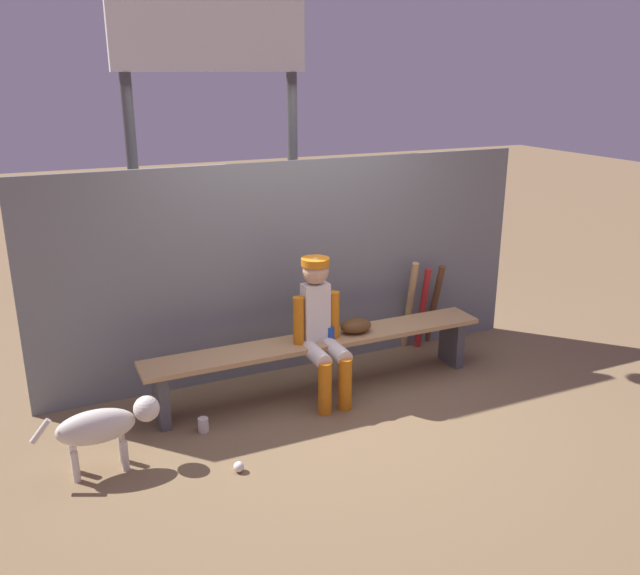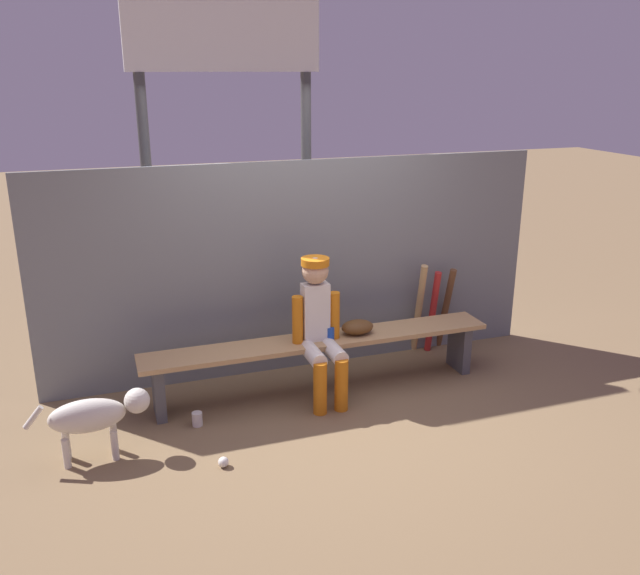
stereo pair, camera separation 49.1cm
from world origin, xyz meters
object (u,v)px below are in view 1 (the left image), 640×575
(cup_on_ground, at_px, (203,425))
(scoreboard, at_px, (219,80))
(bat_wood_tan, at_px, (409,305))
(cup_on_bench, at_px, (330,333))
(player_seated, at_px, (321,325))
(bat_aluminum_red, at_px, (423,309))
(bat_wood_dark, at_px, (434,304))
(baseball_glove, at_px, (356,326))
(dugout_bench, at_px, (320,349))
(dog, at_px, (105,426))
(baseball, at_px, (239,467))

(cup_on_ground, bearing_deg, scoreboard, 65.93)
(bat_wood_tan, height_order, cup_on_bench, bat_wood_tan)
(scoreboard, bearing_deg, cup_on_bench, -72.50)
(player_seated, distance_m, cup_on_bench, 0.18)
(bat_aluminum_red, height_order, cup_on_bench, bat_aluminum_red)
(bat_wood_tan, height_order, bat_aluminum_red, bat_wood_tan)
(bat_wood_dark, xyz_separation_m, cup_on_bench, (-1.38, -0.50, 0.11))
(baseball_glove, distance_m, bat_wood_tan, 0.93)
(dugout_bench, xyz_separation_m, dog, (-1.82, -0.48, -0.05))
(scoreboard, bearing_deg, cup_on_ground, -114.07)
(dugout_bench, height_order, cup_on_ground, dugout_bench)
(dugout_bench, relative_size, bat_wood_tan, 3.21)
(dog, bearing_deg, bat_wood_tan, 17.20)
(bat_wood_dark, relative_size, cup_on_bench, 7.67)
(bat_wood_tan, bearing_deg, bat_wood_dark, 4.38)
(player_seated, relative_size, bat_aluminum_red, 1.43)
(player_seated, relative_size, cup_on_bench, 10.77)
(cup_on_ground, distance_m, dog, 0.81)
(baseball_glove, relative_size, baseball, 3.78)
(player_seated, height_order, scoreboard, scoreboard)
(baseball, bearing_deg, scoreboard, 73.98)
(bat_wood_tan, distance_m, dog, 3.11)
(dugout_bench, distance_m, bat_aluminum_red, 1.35)
(cup_on_ground, bearing_deg, dog, -162.92)
(baseball_glove, distance_m, scoreboard, 2.52)
(bat_wood_dark, bearing_deg, dog, -163.94)
(baseball_glove, xyz_separation_m, bat_wood_dark, (1.12, 0.46, -0.12))
(bat_wood_tan, distance_m, bat_wood_dark, 0.31)
(player_seated, bearing_deg, bat_aluminum_red, 21.79)
(player_seated, distance_m, cup_on_ground, 1.22)
(bat_wood_tan, relative_size, bat_aluminum_red, 1.12)
(player_seated, bearing_deg, bat_wood_tan, 24.98)
(scoreboard, bearing_deg, player_seated, -77.47)
(dugout_bench, height_order, baseball_glove, baseball_glove)
(player_seated, xyz_separation_m, baseball, (-0.97, -0.77, -0.61))
(bat_wood_tan, distance_m, bat_aluminum_red, 0.15)
(baseball, bearing_deg, player_seated, 38.26)
(dog, bearing_deg, bat_aluminum_red, 16.07)
(player_seated, relative_size, baseball, 16.01)
(dugout_bench, relative_size, dog, 3.55)
(player_seated, xyz_separation_m, bat_wood_tan, (1.19, 0.55, -0.19))
(cup_on_bench, relative_size, dog, 0.13)
(baseball_glove, relative_size, cup_on_ground, 2.55)
(player_seated, bearing_deg, baseball_glove, 16.78)
(dugout_bench, distance_m, cup_on_bench, 0.17)
(baseball, bearing_deg, cup_on_ground, 97.16)
(player_seated, relative_size, scoreboard, 0.33)
(dugout_bench, xyz_separation_m, cup_on_ground, (-1.09, -0.25, -0.33))
(cup_on_bench, bearing_deg, bat_aluminum_red, 20.53)
(dugout_bench, bearing_deg, bat_aluminum_red, 17.95)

